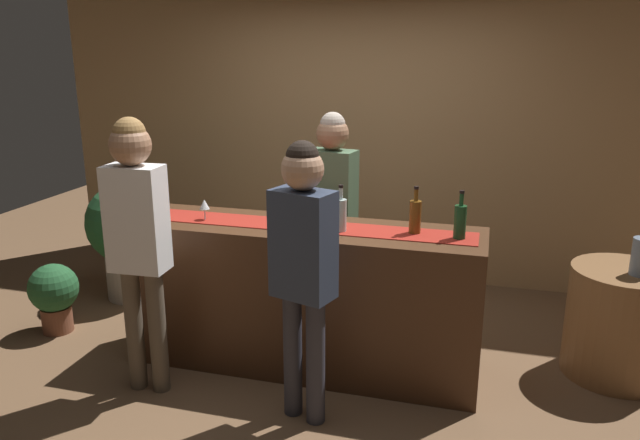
{
  "coord_description": "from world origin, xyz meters",
  "views": [
    {
      "loc": [
        1.14,
        -3.65,
        2.12
      ],
      "look_at": [
        0.11,
        0.0,
        1.05
      ],
      "focal_mm": 34.37,
      "sensor_mm": 36.0,
      "label": 1
    }
  ],
  "objects_px": {
    "wine_bottle_green": "(460,221)",
    "potted_plant_tall": "(128,232)",
    "wine_bottle_clear": "(341,214)",
    "round_side_table": "(620,322)",
    "potted_plant_small": "(54,293)",
    "customer_sipping": "(303,255)",
    "wine_glass_near_customer": "(161,203)",
    "wine_glass_mid_counter": "(204,205)",
    "bartender": "(332,200)",
    "customer_browsing": "(137,227)",
    "wine_bottle_amber": "(415,216)"
  },
  "relations": [
    {
      "from": "wine_bottle_green",
      "to": "wine_bottle_clear",
      "type": "bearing_deg",
      "value": -176.55
    },
    {
      "from": "potted_plant_tall",
      "to": "potted_plant_small",
      "type": "bearing_deg",
      "value": -103.13
    },
    {
      "from": "wine_bottle_green",
      "to": "customer_browsing",
      "type": "relative_size",
      "value": 0.17
    },
    {
      "from": "wine_bottle_green",
      "to": "customer_browsing",
      "type": "height_order",
      "value": "customer_browsing"
    },
    {
      "from": "wine_glass_mid_counter",
      "to": "wine_glass_near_customer",
      "type": "bearing_deg",
      "value": -173.42
    },
    {
      "from": "bartender",
      "to": "potted_plant_small",
      "type": "relative_size",
      "value": 3.1
    },
    {
      "from": "wine_bottle_green",
      "to": "round_side_table",
      "type": "height_order",
      "value": "wine_bottle_green"
    },
    {
      "from": "round_side_table",
      "to": "potted_plant_small",
      "type": "height_order",
      "value": "round_side_table"
    },
    {
      "from": "wine_bottle_clear",
      "to": "wine_glass_near_customer",
      "type": "xyz_separation_m",
      "value": [
        -1.25,
        -0.02,
        -0.01
      ]
    },
    {
      "from": "wine_bottle_amber",
      "to": "potted_plant_small",
      "type": "xyz_separation_m",
      "value": [
        -2.7,
        -0.06,
        -0.8
      ]
    },
    {
      "from": "wine_glass_near_customer",
      "to": "potted_plant_tall",
      "type": "height_order",
      "value": "wine_glass_near_customer"
    },
    {
      "from": "wine_glass_mid_counter",
      "to": "bartender",
      "type": "distance_m",
      "value": 0.96
    },
    {
      "from": "wine_bottle_clear",
      "to": "potted_plant_small",
      "type": "relative_size",
      "value": 0.56
    },
    {
      "from": "wine_bottle_clear",
      "to": "bartender",
      "type": "relative_size",
      "value": 0.18
    },
    {
      "from": "wine_bottle_green",
      "to": "wine_bottle_amber",
      "type": "bearing_deg",
      "value": 171.41
    },
    {
      "from": "wine_bottle_amber",
      "to": "wine_glass_near_customer",
      "type": "bearing_deg",
      "value": -176.33
    },
    {
      "from": "potted_plant_small",
      "to": "wine_glass_mid_counter",
      "type": "bearing_deg",
      "value": -0.61
    },
    {
      "from": "round_side_table",
      "to": "potted_plant_tall",
      "type": "height_order",
      "value": "potted_plant_tall"
    },
    {
      "from": "wine_bottle_green",
      "to": "wine_bottle_amber",
      "type": "distance_m",
      "value": 0.28
    },
    {
      "from": "customer_browsing",
      "to": "potted_plant_small",
      "type": "xyz_separation_m",
      "value": [
        -1.12,
        0.54,
        -0.77
      ]
    },
    {
      "from": "wine_bottle_amber",
      "to": "bartender",
      "type": "xyz_separation_m",
      "value": [
        -0.68,
        0.55,
        -0.07
      ]
    },
    {
      "from": "bartender",
      "to": "potted_plant_small",
      "type": "distance_m",
      "value": 2.24
    },
    {
      "from": "wine_glass_near_customer",
      "to": "customer_browsing",
      "type": "xyz_separation_m",
      "value": [
        0.12,
        -0.49,
        -0.02
      ]
    },
    {
      "from": "bartender",
      "to": "round_side_table",
      "type": "bearing_deg",
      "value": -174.02
    },
    {
      "from": "wine_bottle_amber",
      "to": "customer_sipping",
      "type": "bearing_deg",
      "value": -130.05
    },
    {
      "from": "wine_bottle_clear",
      "to": "wine_bottle_amber",
      "type": "height_order",
      "value": "same"
    },
    {
      "from": "potted_plant_tall",
      "to": "wine_bottle_green",
      "type": "bearing_deg",
      "value": -15.05
    },
    {
      "from": "wine_bottle_green",
      "to": "potted_plant_tall",
      "type": "xyz_separation_m",
      "value": [
        -2.8,
        0.75,
        -0.52
      ]
    },
    {
      "from": "wine_glass_mid_counter",
      "to": "potted_plant_tall",
      "type": "distance_m",
      "value": 1.46
    },
    {
      "from": "round_side_table",
      "to": "customer_sipping",
      "type": "bearing_deg",
      "value": -150.62
    },
    {
      "from": "wine_bottle_green",
      "to": "potted_plant_tall",
      "type": "relative_size",
      "value": 0.3
    },
    {
      "from": "wine_bottle_amber",
      "to": "bartender",
      "type": "height_order",
      "value": "bartender"
    },
    {
      "from": "wine_bottle_clear",
      "to": "customer_browsing",
      "type": "relative_size",
      "value": 0.17
    },
    {
      "from": "customer_sipping",
      "to": "potted_plant_small",
      "type": "height_order",
      "value": "customer_sipping"
    },
    {
      "from": "wine_bottle_amber",
      "to": "bartender",
      "type": "relative_size",
      "value": 0.18
    },
    {
      "from": "wine_glass_mid_counter",
      "to": "customer_sipping",
      "type": "bearing_deg",
      "value": -32.92
    },
    {
      "from": "potted_plant_tall",
      "to": "potted_plant_small",
      "type": "relative_size",
      "value": 1.89
    },
    {
      "from": "wine_bottle_clear",
      "to": "potted_plant_small",
      "type": "height_order",
      "value": "wine_bottle_clear"
    },
    {
      "from": "bartender",
      "to": "customer_sipping",
      "type": "height_order",
      "value": "bartender"
    },
    {
      "from": "bartender",
      "to": "customer_sipping",
      "type": "bearing_deg",
      "value": 106.79
    },
    {
      "from": "customer_browsing",
      "to": "wine_bottle_clear",
      "type": "bearing_deg",
      "value": 21.68
    },
    {
      "from": "wine_glass_near_customer",
      "to": "wine_bottle_green",
      "type": "bearing_deg",
      "value": 1.96
    },
    {
      "from": "wine_glass_near_customer",
      "to": "potted_plant_tall",
      "type": "distance_m",
      "value": 1.27
    },
    {
      "from": "customer_sipping",
      "to": "potted_plant_tall",
      "type": "distance_m",
      "value": 2.44
    },
    {
      "from": "wine_glass_mid_counter",
      "to": "bartender",
      "type": "relative_size",
      "value": 0.09
    },
    {
      "from": "wine_bottle_green",
      "to": "customer_sipping",
      "type": "xyz_separation_m",
      "value": [
        -0.81,
        -0.59,
        -0.09
      ]
    },
    {
      "from": "wine_glass_near_customer",
      "to": "potted_plant_tall",
      "type": "relative_size",
      "value": 0.14
    },
    {
      "from": "wine_glass_near_customer",
      "to": "bartender",
      "type": "distance_m",
      "value": 1.22
    },
    {
      "from": "wine_bottle_clear",
      "to": "round_side_table",
      "type": "relative_size",
      "value": 0.41
    },
    {
      "from": "wine_glass_mid_counter",
      "to": "potted_plant_small",
      "type": "height_order",
      "value": "wine_glass_mid_counter"
    }
  ]
}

